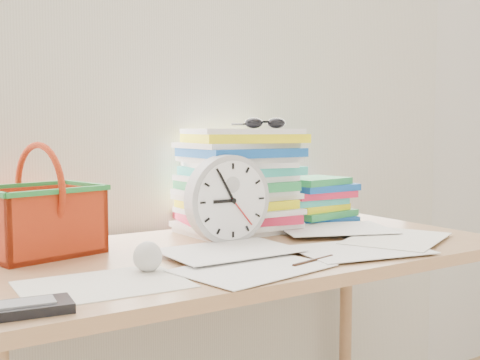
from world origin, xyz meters
TOP-DOWN VIEW (x-y plane):
  - curtain at (0.00, 1.98)m, footprint 2.40×0.01m
  - desk at (0.00, 1.60)m, footprint 1.40×0.70m
  - paper_stack at (0.13, 1.81)m, footprint 0.36×0.31m
  - clock at (0.00, 1.66)m, footprint 0.24×0.05m
  - sunglasses at (0.18, 1.75)m, footprint 0.17×0.15m
  - book_stack at (0.43, 1.81)m, footprint 0.26×0.21m
  - basket at (-0.45, 1.79)m, footprint 0.31×0.26m
  - crumpled_ball at (-0.30, 1.49)m, footprint 0.07×0.07m
  - pen at (0.05, 1.36)m, footprint 0.14×0.04m
  - calculator at (-0.60, 1.33)m, footprint 0.17×0.10m
  - scattered_papers at (0.00, 1.60)m, footprint 1.26×0.42m

SIDE VIEW (x-z plane):
  - desk at x=0.00m, z-range 0.30..1.05m
  - pen at x=0.05m, z-range 0.75..0.76m
  - scattered_papers at x=0.00m, z-range 0.75..0.77m
  - calculator at x=-0.60m, z-range 0.75..0.77m
  - crumpled_ball at x=-0.30m, z-range 0.75..0.82m
  - book_stack at x=0.43m, z-range 0.75..0.90m
  - clock at x=0.00m, z-range 0.75..0.99m
  - basket at x=-0.45m, z-range 0.75..1.02m
  - paper_stack at x=0.13m, z-range 0.75..1.05m
  - sunglasses at x=0.18m, z-range 1.05..1.09m
  - curtain at x=0.00m, z-range 0.05..2.55m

